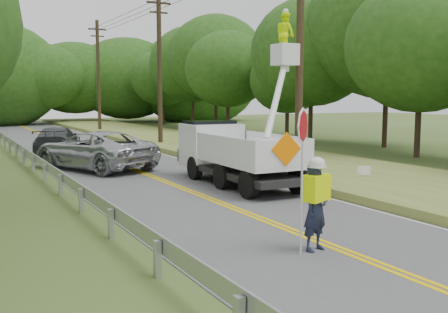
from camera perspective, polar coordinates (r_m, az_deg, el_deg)
name	(u,v)px	position (r m, az deg, el deg)	size (l,w,h in m)	color
ground	(363,259)	(11.18, 15.07, -10.88)	(140.00, 140.00, 0.00)	#425222
road	(138,171)	(23.15, -9.47, -1.62)	(7.20, 96.00, 0.03)	#4E4E50
guardrail	(39,162)	(23.01, -19.74, -0.61)	(0.18, 48.00, 0.77)	#A5A7AD
utility_poles	(208,59)	(27.70, -1.77, 10.73)	(1.60, 43.30, 10.00)	black
tall_grass_verge	(272,159)	(26.28, 5.33, -0.26)	(7.00, 96.00, 0.30)	#5A6F2B
treeline_right	(290,55)	(40.28, 7.26, 11.02)	(11.86, 53.99, 12.26)	#332319
treeline_horizon	(25,77)	(64.37, -21.07, 8.22)	(58.31, 15.82, 12.71)	#1C4611
flagger	(316,201)	(11.21, 10.08, -4.81)	(1.14, 0.64, 3.08)	#191E33
bucket_truck	(232,143)	(20.02, 0.88, 1.46)	(3.75, 6.64, 6.49)	black
suv_silver	(94,150)	(24.19, -14.12, 0.72)	(2.88, 6.24, 1.73)	#B3B5BB
suv_darkgrey	(57,140)	(31.65, -17.89, 1.76)	(2.10, 5.16, 1.50)	#3F4247
yard_sign	(364,171)	(20.14, 15.20, -1.59)	(0.45, 0.23, 0.70)	white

